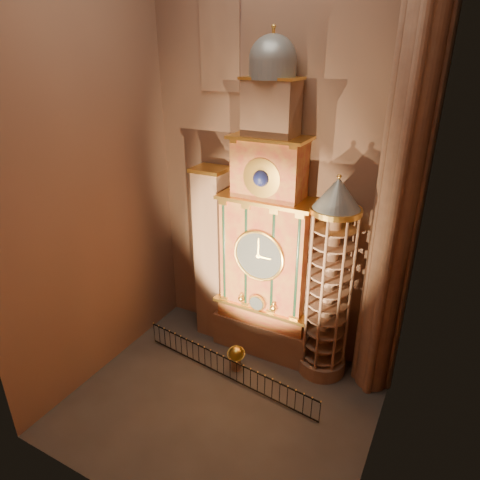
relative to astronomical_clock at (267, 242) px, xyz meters
The scene contains 11 objects.
floor 8.32m from the astronomical_clock, 90.00° to the right, with size 14.00×14.00×0.00m, color #383330.
wall_back 4.45m from the astronomical_clock, 90.00° to the left, with size 22.00×22.00×0.00m, color #8F654D.
wall_left 9.61m from the astronomical_clock, 144.66° to the right, with size 22.00×22.00×0.00m, color #8F654D.
wall_right 9.61m from the astronomical_clock, 35.34° to the right, with size 22.00×22.00×0.00m, color #8F654D.
astronomical_clock is the anchor object (origin of this frame).
portrait_tower 3.73m from the astronomical_clock, behind, with size 1.80×1.60×10.20m.
stair_turret 3.78m from the astronomical_clock, ahead, with size 2.50×2.50×10.80m.
gothic_pier 7.48m from the astronomical_clock, ahead, with size 2.04×2.04×22.00m.
stained_glass_window 10.37m from the astronomical_clock, 163.43° to the left, with size 2.20×0.14×5.20m.
celestial_globe 6.35m from the astronomical_clock, 102.36° to the right, with size 1.17×1.13×1.41m.
iron_railing 6.88m from the astronomical_clock, 100.52° to the right, with size 10.47×1.29×1.25m.
Camera 1 is at (8.27, -13.52, 15.81)m, focal length 32.00 mm.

